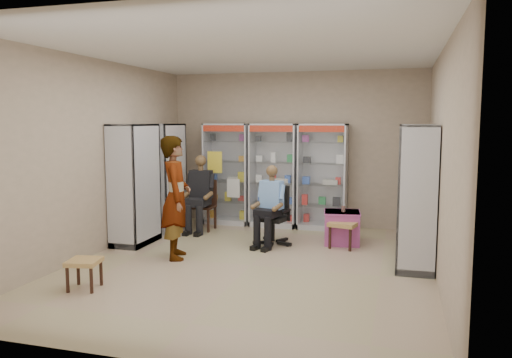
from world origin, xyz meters
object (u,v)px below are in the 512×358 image
(cabinet_left_far, at_px, (165,177))
(pink_trunk, at_px, (342,227))
(cabinet_back_left, at_px, (228,174))
(cabinet_right_near, at_px, (416,198))
(woven_stool_a, at_px, (344,235))
(woven_stool_b, at_px, (85,274))
(cabinet_right_far, at_px, (414,187))
(seated_shopkeeper, at_px, (272,208))
(cabinet_left_near, at_px, (135,185))
(cabinet_back_mid, at_px, (274,175))
(wooden_chair, at_px, (203,205))
(office_chair, at_px, (273,215))
(standing_man, at_px, (176,197))
(cabinet_back_right, at_px, (323,177))

(cabinet_left_far, height_order, pink_trunk, cabinet_left_far)
(cabinet_back_left, bearing_deg, cabinet_right_near, -32.28)
(woven_stool_a, bearing_deg, woven_stool_b, -134.19)
(cabinet_right_near, bearing_deg, cabinet_right_far, 0.00)
(cabinet_right_near, xyz_separation_m, seated_shopkeeper, (-2.23, 0.72, -0.38))
(cabinet_left_near, height_order, seated_shopkeeper, cabinet_left_near)
(cabinet_back_mid, bearing_deg, wooden_chair, -148.69)
(seated_shopkeeper, bearing_deg, cabinet_left_far, 179.16)
(cabinet_back_mid, bearing_deg, office_chair, -76.44)
(cabinet_right_near, xyz_separation_m, cabinet_left_near, (-4.46, 0.20, 0.00))
(cabinet_back_left, relative_size, standing_man, 1.09)
(cabinet_back_right, relative_size, cabinet_left_near, 1.00)
(cabinet_right_far, distance_m, cabinet_right_near, 1.10)
(cabinet_right_far, xyz_separation_m, pink_trunk, (-1.13, 0.05, -0.73))
(cabinet_left_near, distance_m, pink_trunk, 3.54)
(standing_man, bearing_deg, cabinet_right_far, -87.77)
(pink_trunk, bearing_deg, woven_stool_a, -77.55)
(cabinet_back_left, height_order, standing_man, cabinet_back_left)
(standing_man, bearing_deg, cabinet_back_left, -19.35)
(cabinet_back_left, xyz_separation_m, cabinet_back_right, (1.90, 0.00, 0.00))
(cabinet_left_near, xyz_separation_m, pink_trunk, (3.33, 0.95, -0.73))
(cabinet_left_far, bearing_deg, cabinet_back_left, 135.00)
(cabinet_back_right, relative_size, cabinet_right_far, 1.00)
(cabinet_back_left, height_order, cabinet_right_far, same)
(cabinet_left_far, height_order, office_chair, cabinet_left_far)
(cabinet_left_far, distance_m, standing_man, 2.01)
(office_chair, bearing_deg, woven_stool_b, -107.20)
(cabinet_right_near, bearing_deg, woven_stool_a, 50.48)
(cabinet_back_left, distance_m, cabinet_back_mid, 0.95)
(cabinet_left_near, distance_m, wooden_chair, 1.56)
(wooden_chair, relative_size, standing_man, 0.51)
(cabinet_right_far, xyz_separation_m, cabinet_right_near, (0.00, -1.10, 0.00))
(woven_stool_a, distance_m, woven_stool_b, 4.06)
(woven_stool_a, bearing_deg, cabinet_right_far, 11.34)
(seated_shopkeeper, height_order, pink_trunk, seated_shopkeeper)
(cabinet_back_mid, xyz_separation_m, cabinet_right_near, (2.58, -2.23, 0.00))
(cabinet_right_near, bearing_deg, wooden_chair, 68.36)
(cabinet_left_near, bearing_deg, cabinet_back_left, 155.39)
(seated_shopkeeper, relative_size, pink_trunk, 2.20)
(cabinet_back_right, xyz_separation_m, pink_trunk, (0.50, -1.08, -0.73))
(office_chair, bearing_deg, cabinet_right_far, 22.11)
(cabinet_back_right, relative_size, woven_stool_a, 4.71)
(cabinet_back_mid, relative_size, wooden_chair, 2.13)
(cabinet_back_right, xyz_separation_m, woven_stool_b, (-2.27, -4.25, -0.82))
(cabinet_left_near, bearing_deg, office_chair, 104.35)
(cabinet_left_far, relative_size, woven_stool_a, 4.71)
(seated_shopkeeper, xyz_separation_m, woven_stool_a, (1.16, 0.16, -0.41))
(cabinet_back_right, bearing_deg, pink_trunk, -65.19)
(cabinet_right_far, relative_size, office_chair, 2.04)
(seated_shopkeeper, distance_m, woven_stool_a, 1.24)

